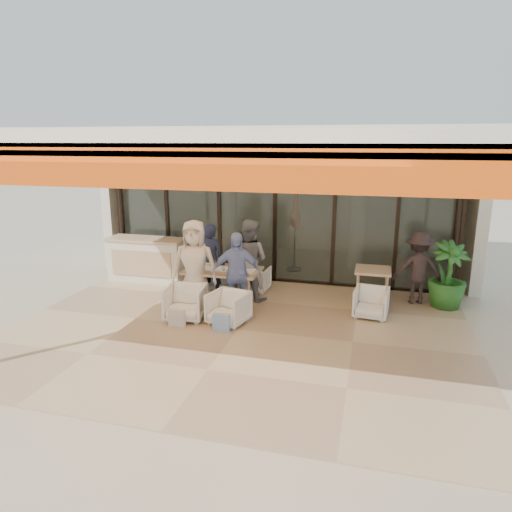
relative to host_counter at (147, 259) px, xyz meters
The scene contains 21 objects.
ground 3.76m from the host_counter, 38.06° to the right, with size 70.00×70.00×0.00m, color #C6B293.
terrace_floor 3.76m from the host_counter, 38.06° to the right, with size 8.00×6.00×0.01m, color tan.
terrace_structure 4.75m from the host_counter, 41.12° to the right, with size 8.00×6.00×3.40m.
glass_storefront 3.20m from the host_counter, 13.52° to the left, with size 8.08×0.10×3.20m.
interior_block 4.54m from the host_counter, 45.77° to the left, with size 9.05×3.62×3.52m.
host_counter is the anchor object (origin of this frame).
dining_table 2.49m from the host_counter, 25.34° to the right, with size 1.50×0.90×0.93m.
chair_far_left 1.85m from the host_counter, ahead, with size 0.69×0.64×0.71m, color white.
chair_far_right 2.69m from the host_counter, ahead, with size 0.60×0.56×0.61m, color white.
chair_near_left 2.74m from the host_counter, 47.76° to the right, with size 0.70×0.65×0.72m, color white.
chair_near_right 3.36m from the host_counter, 37.07° to the right, with size 0.65×0.61×0.67m, color white.
diner_navy 1.95m from the host_counter, 18.70° to the right, with size 0.58×0.38×1.58m, color #171A32.
diner_grey 2.77m from the host_counter, 13.07° to the right, with size 0.83×0.65×1.71m, color slate.
diner_cream 2.41m from the host_counter, 39.65° to the right, with size 0.88×0.57×1.80m, color beige.
diner_periwinkle 3.09m from the host_counter, 29.62° to the right, with size 0.95×0.39×1.62m, color #7889C8.
tote_bag_cream 3.06m from the host_counter, 52.84° to the right, with size 0.30×0.10×0.34m, color silver.
tote_bag_blue 3.63m from the host_counter, 42.14° to the right, with size 0.30×0.10×0.34m, color #99BFD8.
side_table 5.20m from the host_counter, ahead, with size 0.70×0.70×0.74m.
side_chair 5.29m from the host_counter, 11.31° to the right, with size 0.62×0.58×0.64m, color white.
standing_woman 6.06m from the host_counter, ahead, with size 0.97×0.56×1.50m, color black.
potted_palm 6.62m from the host_counter, ahead, with size 0.76×0.76×1.35m, color #1E5919.
Camera 1 is at (2.22, -7.14, 3.27)m, focal length 32.00 mm.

